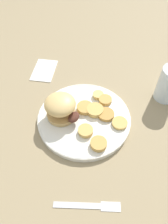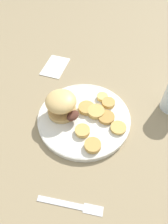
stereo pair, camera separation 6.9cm
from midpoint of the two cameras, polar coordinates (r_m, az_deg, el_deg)
name	(u,v)px [view 1 (the left image)]	position (r m, az deg, el deg)	size (l,w,h in m)	color
ground_plane	(84,120)	(0.73, -2.72, -2.35)	(4.00, 4.00, 0.00)	#937F5B
dinner_plate	(84,118)	(0.72, -2.75, -1.83)	(0.30, 0.30, 0.02)	white
sandwich	(61,107)	(0.69, -8.86, 1.09)	(0.11, 0.12, 0.08)	tan
potato_round_0	(120,123)	(0.70, 6.52, -3.07)	(0.05, 0.05, 0.01)	tan
potato_round_1	(95,110)	(0.72, 0.15, 0.32)	(0.06, 0.06, 0.02)	tan
potato_round_2	(105,100)	(0.75, 2.96, 2.98)	(0.04, 0.04, 0.01)	tan
potato_round_3	(86,131)	(0.67, -2.55, -5.13)	(0.05, 0.05, 0.01)	tan
potato_round_4	(106,114)	(0.71, 3.05, -0.81)	(0.05, 0.05, 0.01)	#BC8942
potato_round_5	(98,95)	(0.76, 1.14, 4.30)	(0.04, 0.04, 0.01)	#DBB766
potato_round_6	(85,108)	(0.73, -2.46, 0.94)	(0.05, 0.05, 0.02)	tan
potato_round_7	(98,144)	(0.65, 0.56, -8.57)	(0.05, 0.05, 0.02)	tan
fork	(88,206)	(0.61, -2.45, -23.52)	(0.17, 0.09, 0.00)	silver
napkin	(44,70)	(0.91, -12.53, 10.56)	(0.13, 0.08, 0.01)	white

